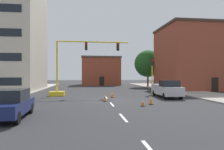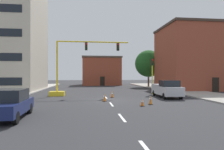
{
  "view_description": "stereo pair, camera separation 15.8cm",
  "coord_description": "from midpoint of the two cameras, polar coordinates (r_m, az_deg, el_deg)",
  "views": [
    {
      "loc": [
        -2.19,
        -20.5,
        2.6
      ],
      "look_at": [
        0.87,
        3.88,
        2.58
      ],
      "focal_mm": 32.21,
      "sensor_mm": 36.0,
      "label": 1
    },
    {
      "loc": [
        -2.03,
        -20.52,
        2.6
      ],
      "look_at": [
        0.87,
        3.88,
        2.58
      ],
      "focal_mm": 32.21,
      "sensor_mm": 36.0,
      "label": 2
    }
  ],
  "objects": [
    {
      "name": "building_row_right",
      "position": [
        38.99,
        23.28,
        4.45
      ],
      "size": [
        12.93,
        10.33,
        11.17
      ],
      "color": "brown",
      "rests_on": "ground_plane"
    },
    {
      "name": "lane_stripe_seg_1",
      "position": [
        12.47,
        3.18,
        -11.97
      ],
      "size": [
        0.16,
        2.4,
        0.01
      ],
      "primitive_type": "cube",
      "color": "silver",
      "rests_on": "ground_plane"
    },
    {
      "name": "building_brick_center",
      "position": [
        52.1,
        -2.98,
        1.14
      ],
      "size": [
        9.72,
        8.68,
        7.16
      ],
      "color": "brown",
      "rests_on": "ground_plane"
    },
    {
      "name": "lane_stripe_seg_3",
      "position": [
        23.25,
        -1.53,
        -6.36
      ],
      "size": [
        0.16,
        2.4,
        0.01
      ],
      "primitive_type": "cube",
      "color": "silver",
      "rests_on": "ground_plane"
    },
    {
      "name": "sedan_navy_near_left",
      "position": [
        13.49,
        -26.86,
        -7.24
      ],
      "size": [
        2.06,
        4.58,
        1.74
      ],
      "color": "navy",
      "rests_on": "ground_plane"
    },
    {
      "name": "traffic_cone_roadside_b",
      "position": [
        22.99,
        0.23,
        -5.5
      ],
      "size": [
        0.36,
        0.36,
        0.77
      ],
      "color": "black",
      "rests_on": "ground_plane"
    },
    {
      "name": "lane_stripe_seg_2",
      "position": [
        17.83,
        0.1,
        -8.32
      ],
      "size": [
        0.16,
        2.4,
        0.01
      ],
      "primitive_type": "cube",
      "color": "silver",
      "rests_on": "ground_plane"
    },
    {
      "name": "pickup_truck_silver",
      "position": [
        24.04,
        15.43,
        -3.83
      ],
      "size": [
        2.18,
        5.46,
        1.99
      ],
      "color": "#BCBCC1",
      "rests_on": "ground_plane"
    },
    {
      "name": "traffic_cone_roadside_a",
      "position": [
        18.03,
        11.13,
        -7.0
      ],
      "size": [
        0.36,
        0.36,
        0.79
      ],
      "color": "black",
      "rests_on": "ground_plane"
    },
    {
      "name": "building_tall_left",
      "position": [
        38.65,
        -28.62,
        11.48
      ],
      "size": [
        12.75,
        12.6,
        20.51
      ],
      "color": "beige",
      "rests_on": "ground_plane"
    },
    {
      "name": "traffic_cone_roadside_d",
      "position": [
        17.0,
        8.85,
        -7.75
      ],
      "size": [
        0.36,
        0.36,
        0.6
      ],
      "color": "black",
      "rests_on": "ground_plane"
    },
    {
      "name": "tree_right_far",
      "position": [
        43.24,
        10.41,
        3.2
      ],
      "size": [
        5.69,
        5.69,
        7.83
      ],
      "color": "#4C3823",
      "rests_on": "ground_plane"
    },
    {
      "name": "sidewalk_right",
      "position": [
        32.23,
        20.7,
        -4.46
      ],
      "size": [
        6.0,
        56.0,
        0.14
      ],
      "primitive_type": "cube",
      "color": "#9E998E",
      "rests_on": "ground_plane"
    },
    {
      "name": "traffic_signal_gantry",
      "position": [
        25.49,
        -12.27,
        -0.65
      ],
      "size": [
        9.84,
        1.2,
        6.83
      ],
      "color": "yellow",
      "rests_on": "ground_plane"
    },
    {
      "name": "sidewalk_left",
      "position": [
        30.53,
        -27.17,
        -4.71
      ],
      "size": [
        6.0,
        56.0,
        0.14
      ],
      "primitive_type": "cube",
      "color": "#B2ADA3",
      "rests_on": "ground_plane"
    },
    {
      "name": "traffic_cone_roadside_c",
      "position": [
        19.71,
        -1.9,
        -6.42
      ],
      "size": [
        0.36,
        0.36,
        0.77
      ],
      "color": "black",
      "rests_on": "ground_plane"
    },
    {
      "name": "ground_plane",
      "position": [
        20.78,
        -0.9,
        -7.14
      ],
      "size": [
        160.0,
        160.0,
        0.0
      ],
      "primitive_type": "plane",
      "color": "#2D2D30"
    },
    {
      "name": "traffic_light_pole_right",
      "position": [
        27.64,
        11.53,
        1.97
      ],
      "size": [
        0.32,
        0.47,
        4.8
      ],
      "color": "yellow",
      "rests_on": "ground_plane"
    }
  ]
}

